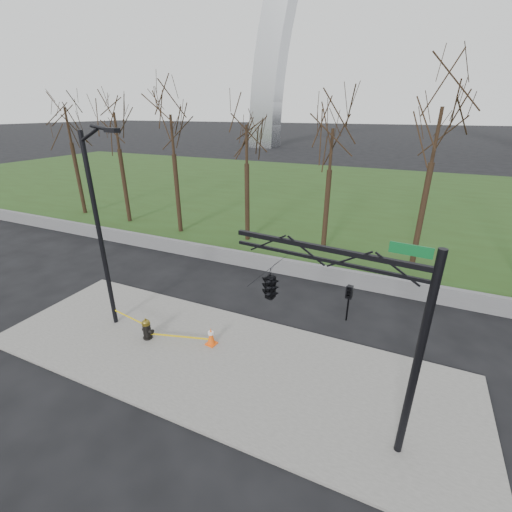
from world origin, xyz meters
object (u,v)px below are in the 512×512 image
at_px(fire_hydrant, 147,329).
at_px(traffic_signal_mast, 295,290).
at_px(traffic_cone, 211,336).
at_px(street_light, 100,222).

distance_m(fire_hydrant, traffic_signal_mast, 7.35).
bearing_deg(traffic_cone, street_light, -174.48).
distance_m(street_light, traffic_signal_mast, 8.30).
distance_m(fire_hydrant, traffic_cone, 2.65).
relative_size(fire_hydrant, street_light, 0.11).
height_order(fire_hydrant, traffic_cone, fire_hydrant).
height_order(street_light, traffic_signal_mast, street_light).
distance_m(traffic_cone, traffic_signal_mast, 5.50).
bearing_deg(fire_hydrant, traffic_cone, 17.60).
relative_size(traffic_cone, traffic_signal_mast, 0.13).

